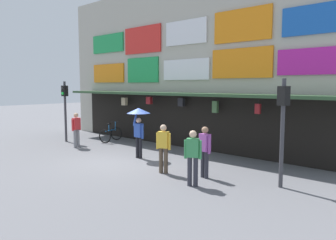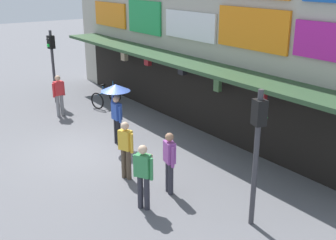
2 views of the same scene
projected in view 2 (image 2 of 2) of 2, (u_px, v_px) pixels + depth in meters
ground_plane at (94, 149)px, 13.68m from camera, size 80.00×80.00×0.00m
shopfront at (203, 18)px, 14.89m from camera, size 18.00×2.60×8.00m
traffic_light_near at (52, 55)px, 17.97m from camera, size 0.31×0.34×3.20m
traffic_light_far at (258, 137)px, 8.87m from camera, size 0.34×0.35×3.20m
bicycle_parked at (106, 97)px, 18.05m from camera, size 1.06×1.33×1.05m
pedestrian_in_purple at (126, 147)px, 11.40m from camera, size 0.50×0.33×1.68m
pedestrian_with_umbrella at (116, 97)px, 13.55m from camera, size 0.96×0.96×2.08m
pedestrian_in_yellow at (169, 160)px, 10.62m from camera, size 0.52×0.30×1.68m
pedestrian_in_black at (59, 93)px, 16.57m from camera, size 0.26×0.53×1.68m
pedestrian_in_red at (144, 172)px, 9.89m from camera, size 0.48×0.46×1.68m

